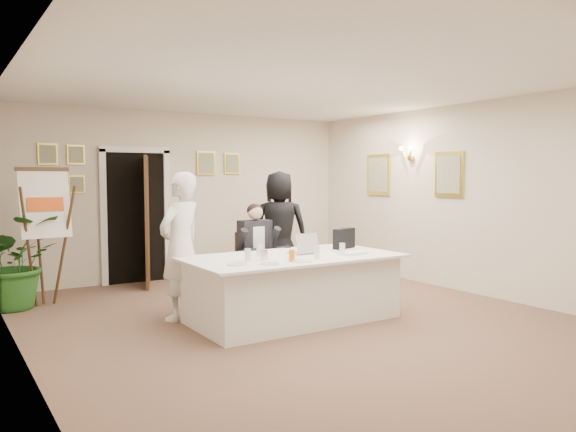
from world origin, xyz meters
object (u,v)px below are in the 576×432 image
(flip_chart, at_px, (44,244))
(oj_glass, at_px, (292,256))
(conference_table, at_px, (292,287))
(laptop, at_px, (302,242))
(seated_man, at_px, (256,253))
(potted_palm, at_px, (15,262))
(laptop_bag, at_px, (344,238))
(paper_stack, at_px, (353,253))
(standing_woman, at_px, (280,228))
(steel_jug, at_px, (264,255))
(standing_man, at_px, (181,246))

(flip_chart, bearing_deg, oj_glass, -51.92)
(conference_table, height_order, oj_glass, oj_glass)
(laptop, height_order, oj_glass, laptop)
(flip_chart, height_order, laptop, flip_chart)
(seated_man, relative_size, potted_palm, 1.11)
(potted_palm, xyz_separation_m, laptop, (2.93, -2.32, 0.30))
(conference_table, height_order, laptop_bag, laptop_bag)
(laptop, relative_size, paper_stack, 1.10)
(standing_woman, distance_m, steel_jug, 2.52)
(laptop_bag, distance_m, steel_jug, 1.44)
(conference_table, distance_m, standing_woman, 2.23)
(paper_stack, bearing_deg, standing_man, 150.26)
(potted_palm, bearing_deg, steel_jug, -48.33)
(seated_man, relative_size, laptop, 3.99)
(paper_stack, height_order, steel_jug, steel_jug)
(potted_palm, distance_m, steel_jug, 3.42)
(standing_woman, bearing_deg, flip_chart, 25.90)
(laptop_bag, bearing_deg, paper_stack, -135.68)
(conference_table, distance_m, oj_glass, 0.64)
(laptop, distance_m, oj_glass, 0.67)
(standing_man, height_order, laptop, standing_man)
(standing_man, bearing_deg, steel_jug, 99.44)
(laptop_bag, height_order, paper_stack, laptop_bag)
(steel_jug, bearing_deg, paper_stack, -8.26)
(steel_jug, bearing_deg, conference_table, 14.85)
(flip_chart, xyz_separation_m, paper_stack, (3.07, -2.63, -0.04))
(flip_chart, bearing_deg, potted_palm, 166.28)
(standing_woman, bearing_deg, standing_man, 62.10)
(potted_palm, distance_m, oj_glass, 3.75)
(paper_stack, relative_size, steel_jug, 2.82)
(potted_palm, xyz_separation_m, steel_jug, (2.27, -2.55, 0.22))
(potted_palm, bearing_deg, paper_stack, -38.49)
(potted_palm, height_order, oj_glass, potted_palm)
(standing_man, relative_size, standing_woman, 0.98)
(seated_man, xyz_separation_m, laptop, (0.11, -0.95, 0.23))
(standing_woman, xyz_separation_m, oj_glass, (-1.26, -2.30, -0.06))
(potted_palm, xyz_separation_m, oj_glass, (2.48, -2.80, 0.23))
(flip_chart, distance_m, paper_stack, 4.04)
(seated_man, xyz_separation_m, paper_stack, (0.59, -1.34, 0.11))
(conference_table, relative_size, seated_man, 1.87)
(laptop_bag, bearing_deg, laptop, 169.14)
(laptop_bag, bearing_deg, flip_chart, 128.75)
(flip_chart, bearing_deg, seated_man, -27.52)
(laptop, bearing_deg, standing_man, 152.34)
(seated_man, distance_m, steel_jug, 1.31)
(conference_table, relative_size, oj_glass, 19.62)
(laptop, relative_size, steel_jug, 3.11)
(standing_man, distance_m, steel_jug, 1.08)
(laptop_bag, bearing_deg, conference_table, 173.69)
(conference_table, xyz_separation_m, standing_woman, (1.01, 1.93, 0.51))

